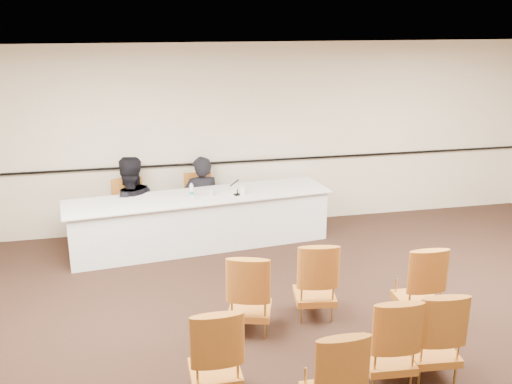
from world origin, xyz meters
TOP-DOWN VIEW (x-y plane):
  - floor at (0.00, 0.00)m, footprint 10.00×10.00m
  - ceiling at (0.00, 0.00)m, footprint 10.00×10.00m
  - wall_back at (0.00, 4.00)m, footprint 10.00×0.04m
  - wall_rail at (0.00, 3.96)m, footprint 9.80×0.04m
  - panel_table at (-0.98, 3.20)m, footprint 4.07×1.38m
  - panelist_main at (-0.89, 3.80)m, footprint 0.64×0.44m
  - panelist_main_chair at (-0.89, 3.80)m, footprint 0.56×0.56m
  - panelist_second at (-2.03, 3.66)m, footprint 1.04×0.89m
  - panelist_second_chair at (-2.03, 3.66)m, footprint 0.56×0.56m
  - papers at (-0.46, 3.22)m, footprint 0.37×0.34m
  - microphone at (-0.42, 3.11)m, footprint 0.18×0.23m
  - water_bottle at (-1.10, 3.18)m, footprint 0.07×0.07m
  - drinking_glass at (-0.82, 3.17)m, footprint 0.07×0.07m
  - coffee_cup at (-0.35, 3.10)m, footprint 0.09×0.09m
  - aud_chair_front_left at (-0.75, 0.61)m, footprint 0.63×0.63m
  - aud_chair_front_mid at (0.05, 0.78)m, footprint 0.57×0.57m
  - aud_chair_front_right at (1.17, 0.43)m, footprint 0.52×0.52m
  - aud_chair_back_left at (-1.31, -0.45)m, footprint 0.50×0.50m
  - aud_chair_back_mid at (0.32, -0.61)m, footprint 0.54×0.54m
  - aud_chair_back_right at (0.79, -0.59)m, footprint 0.54×0.54m
  - aud_chair_extra at (-0.38, -1.03)m, footprint 0.51×0.51m

SIDE VIEW (x-z plane):
  - floor at x=0.00m, z-range 0.00..0.00m
  - panel_table at x=-0.98m, z-range 0.00..0.80m
  - panelist_main at x=-0.89m, z-range -0.44..1.26m
  - panelist_second at x=-2.03m, z-range -0.52..1.35m
  - panelist_main_chair at x=-0.89m, z-range 0.00..0.95m
  - panelist_second_chair at x=-2.03m, z-range 0.00..0.95m
  - aud_chair_front_left at x=-0.75m, z-range 0.00..0.95m
  - aud_chair_front_mid at x=0.05m, z-range 0.00..0.95m
  - aud_chair_front_right at x=1.17m, z-range 0.00..0.95m
  - aud_chair_back_left at x=-1.31m, z-range 0.00..0.95m
  - aud_chair_back_mid at x=0.32m, z-range 0.00..0.95m
  - aud_chair_back_right at x=0.79m, z-range 0.00..0.95m
  - aud_chair_extra at x=-0.38m, z-range 0.00..0.95m
  - papers at x=-0.46m, z-range 0.80..0.80m
  - drinking_glass at x=-0.82m, z-range 0.80..0.90m
  - coffee_cup at x=-0.35m, z-range 0.80..0.93m
  - water_bottle at x=-1.10m, z-range 0.80..1.01m
  - microphone at x=-0.42m, z-range 0.80..1.09m
  - wall_rail at x=0.00m, z-range 1.09..1.11m
  - wall_back at x=0.00m, z-range 0.00..3.00m
  - ceiling at x=0.00m, z-range 3.00..3.00m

